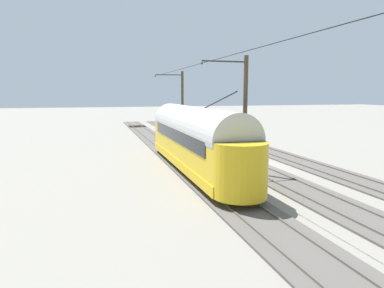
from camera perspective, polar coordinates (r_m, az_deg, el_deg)
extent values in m
plane|color=gray|center=(24.74, 9.55, -3.68)|extent=(220.00, 220.00, 0.00)
cube|color=#56514C|center=(26.80, 17.73, -2.92)|extent=(2.80, 80.00, 0.10)
cube|color=#59544C|center=(26.39, 16.44, -2.84)|extent=(0.07, 80.00, 0.08)
cube|color=#59544C|center=(27.18, 18.99, -2.63)|extent=(0.07, 80.00, 0.08)
cube|color=#2D2316|center=(55.99, -0.72, 3.32)|extent=(2.50, 0.24, 0.08)
cube|color=#2D2316|center=(55.37, -0.54, 3.26)|extent=(2.50, 0.24, 0.08)
cube|color=#2D2316|center=(54.75, -0.36, 3.20)|extent=(2.50, 0.24, 0.08)
cube|color=#2D2316|center=(54.12, -0.18, 3.14)|extent=(2.50, 0.24, 0.08)
cube|color=#2D2316|center=(53.50, 0.02, 3.08)|extent=(2.50, 0.24, 0.08)
cube|color=#56514C|center=(24.73, 9.56, -3.56)|extent=(2.80, 80.00, 0.10)
cube|color=#59544C|center=(24.41, 8.04, -3.47)|extent=(0.07, 80.00, 0.08)
cube|color=#59544C|center=(25.03, 11.05, -3.25)|extent=(0.07, 80.00, 0.08)
cube|color=#2D2316|center=(55.03, -4.97, 3.20)|extent=(2.50, 0.24, 0.08)
cube|color=#2D2316|center=(54.40, -4.83, 3.14)|extent=(2.50, 0.24, 0.08)
cube|color=#2D2316|center=(53.77, -4.70, 3.07)|extent=(2.50, 0.24, 0.08)
cube|color=#2D2316|center=(53.13, -4.56, 3.01)|extent=(2.50, 0.24, 0.08)
cube|color=#2D2316|center=(52.50, -4.42, 2.95)|extent=(2.50, 0.24, 0.08)
cube|color=#56514C|center=(23.25, 0.11, -4.22)|extent=(2.80, 80.00, 0.10)
cube|color=#59544C|center=(23.04, -1.60, -4.11)|extent=(0.07, 80.00, 0.08)
cube|color=#59544C|center=(23.43, 1.80, -3.90)|extent=(0.07, 80.00, 0.08)
cube|color=#2D2316|center=(54.39, -9.33, 3.05)|extent=(2.50, 0.24, 0.08)
cube|color=#2D2316|center=(53.74, -9.25, 2.99)|extent=(2.50, 0.24, 0.08)
cube|color=#2D2316|center=(53.10, -9.17, 2.93)|extent=(2.50, 0.24, 0.08)
cube|color=#2D2316|center=(52.46, -9.08, 2.86)|extent=(2.50, 0.24, 0.08)
cube|color=#2D2316|center=(51.82, -8.99, 2.79)|extent=(2.50, 0.24, 0.08)
cube|color=gold|center=(22.81, 0.34, -2.78)|extent=(2.65, 15.00, 0.55)
cube|color=gold|center=(22.68, 0.34, -0.92)|extent=(2.55, 15.00, 0.95)
cube|color=gold|center=(22.54, 0.34, 1.58)|extent=(2.55, 15.00, 1.05)
cylinder|color=#B7B7B2|center=(22.48, 0.34, 2.91)|extent=(2.65, 14.70, 2.65)
cylinder|color=gold|center=(29.80, -3.71, 1.81)|extent=(2.55, 2.55, 2.55)
cylinder|color=gold|center=(15.76, 8.03, -4.29)|extent=(2.55, 2.55, 2.55)
cube|color=black|center=(30.80, -4.18, 3.92)|extent=(1.63, 0.08, 0.36)
cube|color=black|center=(30.86, -4.19, 3.34)|extent=(1.73, 0.06, 0.80)
cube|color=black|center=(22.93, 3.45, 1.69)|extent=(0.04, 12.60, 0.80)
cube|color=black|center=(22.21, -2.87, 1.47)|extent=(0.04, 12.60, 0.80)
cylinder|color=silver|center=(31.05, -4.21, 1.61)|extent=(0.24, 0.06, 0.24)
cube|color=gray|center=(31.11, -4.16, -0.09)|extent=(1.94, 0.12, 0.20)
cylinder|color=black|center=(18.02, 4.51, 7.23)|extent=(0.07, 4.70, 1.01)
cylinder|color=black|center=(27.58, -1.05, -1.12)|extent=(0.10, 0.76, 0.76)
cylinder|color=black|center=(27.25, -3.97, -1.26)|extent=(0.10, 0.76, 0.76)
cylinder|color=black|center=(18.66, 6.65, -5.86)|extent=(0.10, 0.76, 0.76)
cylinder|color=black|center=(18.17, 2.45, -6.20)|extent=(0.10, 0.76, 0.76)
cylinder|color=#4C3D28|center=(36.95, -1.62, 6.30)|extent=(0.28, 0.28, 7.50)
cylinder|color=#2D2D2D|center=(36.64, -3.88, 11.50)|extent=(2.89, 0.10, 0.10)
sphere|color=#334733|center=(36.35, -6.15, 11.26)|extent=(0.16, 0.16, 0.16)
cylinder|color=#4C3D28|center=(21.91, 8.87, 4.68)|extent=(0.28, 0.28, 7.50)
cylinder|color=#2D2D2D|center=(21.38, 5.46, 13.64)|extent=(2.89, 0.10, 0.10)
sphere|color=#334733|center=(20.88, 1.66, 13.38)|extent=(0.16, 0.16, 0.16)
cylinder|color=black|center=(20.88, 1.66, 13.38)|extent=(0.03, 35.87, 0.03)
cylinder|color=black|center=(36.64, -3.88, 11.50)|extent=(2.89, 0.02, 0.02)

